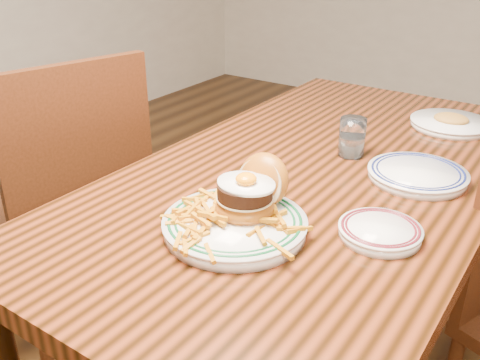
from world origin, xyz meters
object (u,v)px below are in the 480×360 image
Objects in this scene: table at (319,198)px; side_plate at (380,231)px; chair_left at (69,198)px; main_plate at (240,212)px.

table is 0.36m from side_plate.
side_plate is at bearing 13.35° from chair_left.
main_plate reaches higher than table.
side_plate is at bearing 27.63° from main_plate.
chair_left is 3.23× the size of main_plate.
table is 5.24× the size of main_plate.
table is 1.62× the size of chair_left.
chair_left is 0.82m from main_plate.
chair_left reaches higher than side_plate.
chair_left is at bearing 168.99° from main_plate.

